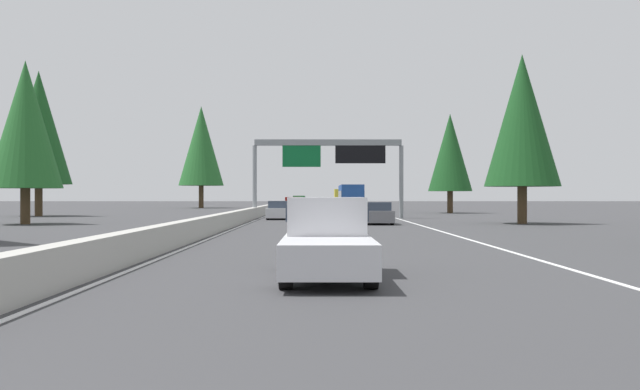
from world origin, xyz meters
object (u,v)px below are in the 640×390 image
object	(u,v)px
sedan_near_center	(378,214)
conifer_left_near	(25,125)
sedan_distant_b	(320,202)
bus_mid_left	(351,197)
sedan_distant_a	(279,211)
box_truck_mid_right	(341,197)
conifer_left_mid	(39,128)
conifer_right_near	(522,121)
conifer_left_far	(201,146)
minivan_far_right	(294,203)
pickup_mid_center	(327,237)
conifer_right_mid	(450,153)
sign_gantry_overhead	(330,156)
pickup_near_right	(299,202)

from	to	relation	value
sedan_near_center	conifer_left_near	bearing A→B (deg)	90.35
sedan_near_center	sedan_distant_b	world-z (taller)	same
bus_mid_left	sedan_distant_a	bearing A→B (deg)	164.92
box_truck_mid_right	conifer_left_mid	size ratio (longest dim) A/B	0.64
conifer_right_near	conifer_left_far	xyz separation A→B (m)	(57.80, 31.47, 2.46)
sedan_near_center	minivan_far_right	world-z (taller)	minivan_far_right
sedan_distant_b	conifer_left_near	distance (m)	87.40
pickup_mid_center	conifer_left_far	xyz separation A→B (m)	(87.46, 17.98, 8.49)
conifer_right_mid	conifer_left_near	distance (m)	44.09
sign_gantry_overhead	pickup_mid_center	size ratio (longest dim) A/B	2.26
sedan_distant_a	conifer_left_far	xyz separation A→B (m)	(49.16, 14.62, 8.72)
conifer_right_near	conifer_left_mid	world-z (taller)	conifer_left_mid
pickup_mid_center	conifer_right_mid	xyz separation A→B (m)	(57.55, -14.04, 5.61)
sedan_near_center	sedan_distant_b	size ratio (longest dim) A/B	1.00
conifer_right_mid	conifer_left_near	world-z (taller)	conifer_left_near
conifer_right_near	conifer_left_mid	size ratio (longest dim) A/B	0.85
minivan_far_right	pickup_near_right	world-z (taller)	pickup_near_right
box_truck_mid_right	conifer_left_near	distance (m)	76.12
sign_gantry_overhead	sedan_distant_b	world-z (taller)	sign_gantry_overhead
sign_gantry_overhead	sedan_distant_a	distance (m)	6.79
sign_gantry_overhead	sedan_near_center	size ratio (longest dim) A/B	2.88
conifer_right_mid	conifer_left_far	bearing A→B (deg)	46.95
pickup_mid_center	minivan_far_right	xyz separation A→B (m)	(71.58, 3.38, 0.04)
conifer_left_mid	sedan_distant_b	bearing A→B (deg)	-21.11
bus_mid_left	box_truck_mid_right	xyz separation A→B (m)	(37.21, -0.18, -0.11)
sedan_near_center	conifer_right_near	world-z (taller)	conifer_right_near
sign_gantry_overhead	conifer_left_far	size ratio (longest dim) A/B	0.82
pickup_mid_center	minivan_far_right	world-z (taller)	pickup_mid_center
minivan_far_right	sedan_near_center	bearing A→B (deg)	-170.46
sedan_near_center	pickup_near_right	size ratio (longest dim) A/B	0.79
conifer_left_far	bus_mid_left	bearing A→B (deg)	-137.29
sedan_distant_b	conifer_left_mid	bearing A→B (deg)	158.89
sedan_distant_a	conifer_left_far	bearing A→B (deg)	16.56
sign_gantry_overhead	conifer_left_near	world-z (taller)	conifer_left_near
pickup_mid_center	conifer_right_mid	world-z (taller)	conifer_right_mid
box_truck_mid_right	conifer_right_mid	distance (m)	45.21
bus_mid_left	conifer_left_near	distance (m)	42.31
conifer_right_mid	pickup_near_right	bearing A→B (deg)	27.88
pickup_mid_center	conifer_right_near	distance (m)	33.14
conifer_right_near	conifer_left_near	world-z (taller)	conifer_right_near
sedan_distant_b	conifer_right_near	bearing A→B (deg)	-171.05
sign_gantry_overhead	conifer_right_near	xyz separation A→B (m)	(-11.49, -12.70, 1.69)
sign_gantry_overhead	sedan_distant_a	xyz separation A→B (m)	(-2.85, 4.14, -4.56)
sedan_distant_a	pickup_near_right	distance (m)	51.85
sedan_distant_b	conifer_right_near	size ratio (longest dim) A/B	0.39
box_truck_mid_right	conifer_right_mid	size ratio (longest dim) A/B	0.79
sedan_near_center	conifer_right_near	bearing A→B (deg)	-87.05
pickup_mid_center	conifer_left_mid	size ratio (longest dim) A/B	0.42
sedan_distant_b	pickup_near_right	bearing A→B (deg)	171.83
bus_mid_left	conifer_left_mid	distance (m)	34.90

